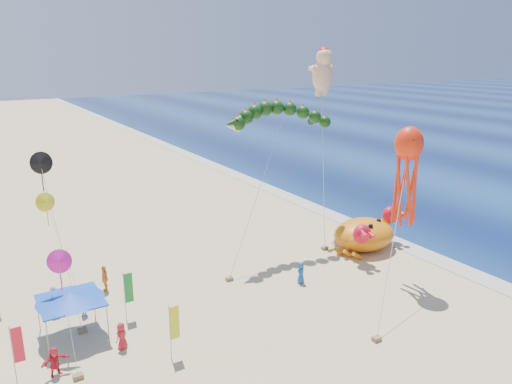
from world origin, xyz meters
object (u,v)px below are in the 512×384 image
dragon_kite (279,120)px  cherub_kite (323,71)px  canopy_blue (70,297)px  crab_inflatable (365,233)px  octopus_kite (407,168)px

dragon_kite → cherub_kite: 8.07m
dragon_kite → canopy_blue: bearing=-163.3°
cherub_kite → canopy_blue: (-24.32, -8.32, -11.76)m
crab_inflatable → octopus_kite: octopus_kite is taller
dragon_kite → cherub_kite: size_ratio=0.73×
cherub_kite → octopus_kite: cherub_kite is taller
cherub_kite → octopus_kite: 14.31m
crab_inflatable → dragon_kite: 11.77m
cherub_kite → canopy_blue: bearing=-161.1°
octopus_kite → canopy_blue: 22.88m
dragon_kite → cherub_kite: bearing=24.4°
crab_inflatable → canopy_blue: crab_inflatable is taller
crab_inflatable → dragon_kite: size_ratio=0.61×
crab_inflatable → cherub_kite: bearing=83.9°
dragon_kite → crab_inflatable: bearing=-35.8°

